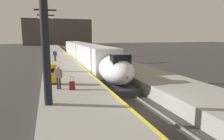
{
  "coord_description": "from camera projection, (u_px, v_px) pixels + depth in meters",
  "views": [
    {
      "loc": [
        -5.78,
        -10.68,
        4.85
      ],
      "look_at": [
        -0.31,
        6.47,
        1.8
      ],
      "focal_mm": 32.11,
      "sensor_mm": 36.0,
      "label": 1
    }
  ],
  "objects": [
    {
      "name": "ground_plane",
      "position": [
        148.0,
        114.0,
        12.57
      ],
      "size": [
        260.0,
        260.0,
        0.0
      ],
      "primitive_type": "plane",
      "color": "#33302D"
    },
    {
      "name": "platform_left",
      "position": [
        59.0,
        62.0,
        34.52
      ],
      "size": [
        4.8,
        110.0,
        1.05
      ],
      "primitive_type": "cube",
      "color": "gray",
      "rests_on": "ground"
    },
    {
      "name": "platform_right",
      "position": [
        104.0,
        60.0,
        36.95
      ],
      "size": [
        4.8,
        110.0,
        1.05
      ],
      "primitive_type": "cube",
      "color": "gray",
      "rests_on": "ground"
    },
    {
      "name": "platform_left_safety_stripe",
      "position": [
        72.0,
        58.0,
        35.11
      ],
      "size": [
        0.2,
        107.8,
        0.01
      ],
      "primitive_type": "cube",
      "color": "yellow",
      "rests_on": "platform_left"
    },
    {
      "name": "rail_main_left",
      "position": [
        76.0,
        62.0,
        38.17
      ],
      "size": [
        0.08,
        110.0,
        0.12
      ],
      "primitive_type": "cube",
      "color": "slate",
      "rests_on": "ground"
    },
    {
      "name": "rail_main_right",
      "position": [
        84.0,
        61.0,
        38.62
      ],
      "size": [
        0.08,
        110.0,
        0.12
      ],
      "primitive_type": "cube",
      "color": "slate",
      "rests_on": "ground"
    },
    {
      "name": "highspeed_train_main",
      "position": [
        86.0,
        54.0,
        32.6
      ],
      "size": [
        2.92,
        37.36,
        3.6
      ],
      "color": "silver",
      "rests_on": "ground"
    },
    {
      "name": "station_column_mid",
      "position": [
        45.0,
        21.0,
        21.15
      ],
      "size": [
        4.0,
        0.68,
        8.94
      ],
      "color": "black",
      "rests_on": "platform_left"
    },
    {
      "name": "station_column_far",
      "position": [
        46.0,
        28.0,
        37.42
      ],
      "size": [
        4.0,
        0.68,
        8.83
      ],
      "color": "black",
      "rests_on": "platform_left"
    },
    {
      "name": "station_column_distant",
      "position": [
        46.0,
        29.0,
        47.64
      ],
      "size": [
        4.0,
        0.68,
        8.92
      ],
      "color": "black",
      "rests_on": "platform_left"
    },
    {
      "name": "passenger_near_edge",
      "position": [
        58.0,
        76.0,
        14.43
      ],
      "size": [
        0.55,
        0.31,
        1.69
      ],
      "color": "#23232D",
      "rests_on": "platform_left"
    },
    {
      "name": "passenger_mid_platform",
      "position": [
        55.0,
        55.0,
        30.96
      ],
      "size": [
        0.57,
        0.25,
        1.69
      ],
      "color": "#23232D",
      "rests_on": "platform_left"
    },
    {
      "name": "rolling_suitcase",
      "position": [
        72.0,
        86.0,
        14.35
      ],
      "size": [
        0.4,
        0.22,
        0.98
      ],
      "color": "maroon",
      "rests_on": "platform_left"
    },
    {
      "name": "ticket_machine_yellow",
      "position": [
        52.0,
        75.0,
        15.98
      ],
      "size": [
        0.76,
        0.62,
        1.6
      ],
      "color": "yellow",
      "rests_on": "platform_left"
    },
    {
      "name": "terminus_back_wall",
      "position": [
        58.0,
        32.0,
        107.21
      ],
      "size": [
        36.0,
        2.0,
        14.0
      ],
      "primitive_type": "cube",
      "color": "#4C4742",
      "rests_on": "ground"
    }
  ]
}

